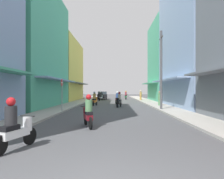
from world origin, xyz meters
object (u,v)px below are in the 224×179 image
object	(u,v)px
motorbike_silver	(101,96)
street_sign_no_entry	(62,91)
motorbike_black	(119,100)
motorbike_red	(118,98)
motorbike_green	(126,96)
parked_car	(102,95)
motorbike_orange	(95,99)
motorbike_maroon	(88,112)
motorbike_white	(15,126)
pedestrian_foreground	(159,99)
utility_pole	(161,70)
pedestrian_crossing	(141,95)

from	to	relation	value
motorbike_silver	street_sign_no_entry	size ratio (longest dim) A/B	0.67
motorbike_black	motorbike_red	xyz separation A→B (m)	(-0.09, 4.96, 0.00)
motorbike_green	street_sign_no_entry	size ratio (longest dim) A/B	0.68
motorbike_silver	motorbike_red	xyz separation A→B (m)	(2.64, -7.32, 0.00)
motorbike_silver	parked_car	world-z (taller)	motorbike_silver
motorbike_orange	motorbike_red	world-z (taller)	same
motorbike_green	motorbike_maroon	distance (m)	28.63
motorbike_orange	motorbike_black	bearing A→B (deg)	-35.41
motorbike_white	motorbike_black	size ratio (longest dim) A/B	1.00
pedestrian_foreground	street_sign_no_entry	world-z (taller)	street_sign_no_entry
utility_pole	motorbike_maroon	bearing A→B (deg)	-123.02
motorbike_orange	parked_car	xyz separation A→B (m)	(-0.08, 15.29, 0.04)
motorbike_silver	motorbike_red	distance (m)	7.78
street_sign_no_entry	motorbike_orange	bearing A→B (deg)	73.96
motorbike_white	street_sign_no_entry	bearing A→B (deg)	96.94
motorbike_orange	pedestrian_foreground	world-z (taller)	pedestrian_foreground
motorbike_green	pedestrian_foreground	size ratio (longest dim) A/B	1.10
motorbike_black	pedestrian_crossing	xyz separation A→B (m)	(3.72, 12.16, 0.27)
motorbike_silver	motorbike_red	size ratio (longest dim) A/B	1.02
pedestrian_crossing	pedestrian_foreground	distance (m)	11.38
motorbike_maroon	motorbike_red	size ratio (longest dim) A/B	1.00
parked_car	pedestrian_foreground	distance (m)	17.87
pedestrian_foreground	street_sign_no_entry	xyz separation A→B (m)	(-8.95, -5.69, 0.90)
motorbike_red	utility_pole	bearing A→B (deg)	-66.16
utility_pole	street_sign_no_entry	size ratio (longest dim) A/B	2.60
motorbike_green	motorbike_maroon	world-z (taller)	same
motorbike_white	utility_pole	bearing A→B (deg)	59.70
motorbike_maroon	motorbike_green	bearing A→B (deg)	83.39
motorbike_orange	pedestrian_crossing	bearing A→B (deg)	58.02
motorbike_green	motorbike_red	distance (m)	12.14
motorbike_white	pedestrian_foreground	distance (m)	17.78
motorbike_silver	utility_pole	world-z (taller)	utility_pole
motorbike_orange	pedestrian_foreground	bearing A→B (deg)	-9.02
motorbike_green	street_sign_no_entry	xyz separation A→B (m)	(-6.23, -21.87, 1.01)
motorbike_red	motorbike_maroon	bearing A→B (deg)	-95.62
motorbike_maroon	motorbike_orange	bearing A→B (deg)	94.19
motorbike_maroon	motorbike_black	bearing A→B (deg)	81.54
motorbike_white	motorbike_green	bearing A→B (deg)	81.23
motorbike_black	motorbike_red	distance (m)	4.96
motorbike_orange	street_sign_no_entry	xyz separation A→B (m)	(-1.95, -6.80, 1.01)
motorbike_silver	motorbike_black	xyz separation A→B (m)	(2.73, -12.28, 0.00)
motorbike_silver	motorbike_black	world-z (taller)	same
motorbike_white	pedestrian_crossing	size ratio (longest dim) A/B	1.02
motorbike_black	motorbike_maroon	size ratio (longest dim) A/B	1.01
motorbike_red	street_sign_no_entry	world-z (taller)	street_sign_no_entry
motorbike_white	pedestrian_crossing	world-z (taller)	pedestrian_crossing
motorbike_orange	motorbike_maroon	world-z (taller)	same
motorbike_white	motorbike_orange	size ratio (longest dim) A/B	0.98
motorbike_silver	parked_car	distance (m)	4.92
motorbike_green	pedestrian_crossing	distance (m)	5.28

